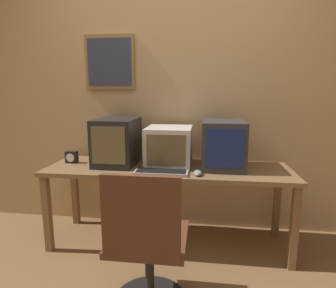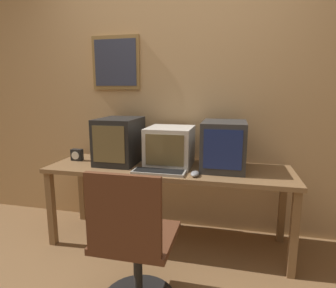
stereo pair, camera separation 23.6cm
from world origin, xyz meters
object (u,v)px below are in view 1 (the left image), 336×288
(monitor_center, at_px, (169,146))
(keyboard_main, at_px, (161,172))
(office_chair, at_px, (147,253))
(desk_clock, at_px, (72,157))
(mouse_near_keyboard, at_px, (198,173))
(monitor_right, at_px, (223,144))
(monitor_left, at_px, (117,141))

(monitor_center, bearing_deg, keyboard_main, -95.04)
(office_chair, bearing_deg, monitor_center, 89.08)
(keyboard_main, bearing_deg, monitor_center, 84.96)
(keyboard_main, height_order, desk_clock, desk_clock)
(mouse_near_keyboard, bearing_deg, monitor_right, 51.82)
(monitor_center, xyz_separation_m, desk_clock, (-0.88, -0.04, -0.11))
(monitor_left, height_order, mouse_near_keyboard, monitor_left)
(monitor_right, height_order, office_chair, monitor_right)
(monitor_left, distance_m, office_chair, 1.11)
(keyboard_main, distance_m, desk_clock, 0.89)
(keyboard_main, relative_size, office_chair, 0.46)
(mouse_near_keyboard, height_order, office_chair, office_chair)
(monitor_center, distance_m, keyboard_main, 0.32)
(monitor_left, xyz_separation_m, mouse_near_keyboard, (0.72, -0.26, -0.18))
(monitor_left, relative_size, keyboard_main, 1.10)
(monitor_right, bearing_deg, desk_clock, -179.23)
(mouse_near_keyboard, xyz_separation_m, office_chair, (-0.28, -0.62, -0.32))
(monitor_right, distance_m, desk_clock, 1.35)
(monitor_left, height_order, office_chair, monitor_left)
(monitor_left, bearing_deg, office_chair, -63.11)
(office_chair, bearing_deg, mouse_near_keyboard, 65.74)
(desk_clock, xyz_separation_m, office_chair, (0.87, -0.85, -0.35))
(monitor_left, relative_size, monitor_center, 1.12)
(monitor_left, relative_size, office_chair, 0.50)
(monitor_center, bearing_deg, monitor_left, -177.70)
(monitor_center, height_order, office_chair, monitor_center)
(keyboard_main, relative_size, desk_clock, 3.95)
(monitor_center, height_order, keyboard_main, monitor_center)
(monitor_center, bearing_deg, office_chair, -90.92)
(mouse_near_keyboard, bearing_deg, monitor_center, 133.15)
(monitor_left, bearing_deg, monitor_center, 2.30)
(monitor_left, xyz_separation_m, keyboard_main, (0.44, -0.26, -0.19))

